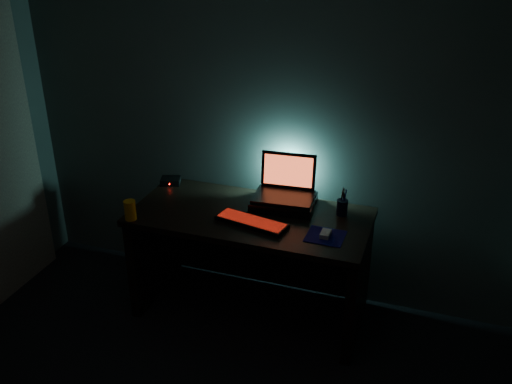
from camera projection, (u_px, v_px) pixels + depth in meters
room at (96, 294)px, 1.99m from camera, size 3.50×4.00×2.50m
desk at (253, 245)px, 3.75m from camera, size 1.50×0.70×0.75m
riser at (284, 202)px, 3.67m from camera, size 0.42×0.33×0.06m
laptop at (286, 186)px, 3.68m from camera, size 0.40×0.31×0.26m
keyboard at (252, 222)px, 3.47m from camera, size 0.47×0.23×0.03m
mousepad at (325, 236)px, 3.34m from camera, size 0.22×0.20×0.00m
mouse at (326, 234)px, 3.33m from camera, size 0.06×0.09×0.03m
pen_cup at (342, 207)px, 3.56m from camera, size 0.09×0.09×0.10m
juice_glass at (130, 210)px, 3.50m from camera, size 0.10×0.10×0.12m
router at (171, 181)px, 3.99m from camera, size 0.16×0.14×0.04m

